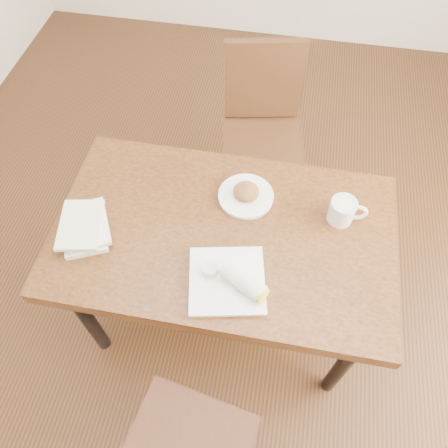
% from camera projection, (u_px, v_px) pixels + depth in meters
% --- Properties ---
extents(ground, '(4.00, 5.00, 0.01)m').
position_uv_depth(ground, '(224.00, 308.00, 2.31)').
color(ground, '#472814').
rests_on(ground, ground).
extents(room_walls, '(4.02, 5.02, 2.80)m').
position_uv_depth(room_walls, '(224.00, 12.00, 0.95)').
color(room_walls, white).
rests_on(room_walls, ground).
extents(table, '(1.32, 0.79, 0.75)m').
position_uv_depth(table, '(224.00, 242.00, 1.75)').
color(table, brown).
rests_on(table, ground).
extents(chair_far, '(0.49, 0.49, 0.95)m').
position_uv_depth(chair_far, '(263.00, 122.00, 2.31)').
color(chair_far, '#462914').
rests_on(chair_far, ground).
extents(plate_scone, '(0.23, 0.23, 0.07)m').
position_uv_depth(plate_scone, '(246.00, 195.00, 1.76)').
color(plate_scone, white).
rests_on(plate_scone, table).
extents(coffee_mug, '(0.15, 0.10, 0.10)m').
position_uv_depth(coffee_mug, '(343.00, 211.00, 1.67)').
color(coffee_mug, white).
rests_on(coffee_mug, table).
extents(plate_burrito, '(0.32, 0.32, 0.09)m').
position_uv_depth(plate_burrito, '(232.00, 281.00, 1.54)').
color(plate_burrito, white).
rests_on(plate_burrito, table).
extents(book_stack, '(0.25, 0.28, 0.06)m').
position_uv_depth(book_stack, '(85.00, 227.00, 1.66)').
color(book_stack, white).
rests_on(book_stack, table).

